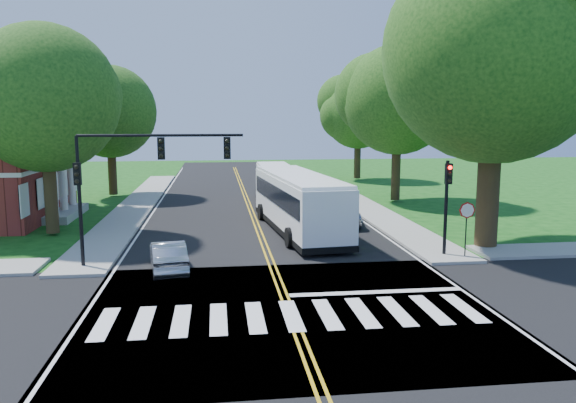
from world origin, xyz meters
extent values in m
plane|color=#104110|center=(0.00, 0.00, 0.00)|extent=(140.00, 140.00, 0.00)
cube|color=black|center=(0.00, 18.00, 0.01)|extent=(14.00, 96.00, 0.01)
cube|color=black|center=(0.00, 0.00, 0.01)|extent=(60.00, 12.00, 0.01)
cube|color=gold|center=(0.00, 22.00, 0.01)|extent=(0.36, 70.00, 0.01)
cube|color=silver|center=(-6.80, 22.00, 0.01)|extent=(0.12, 70.00, 0.01)
cube|color=silver|center=(6.80, 22.00, 0.01)|extent=(0.12, 70.00, 0.01)
cube|color=silver|center=(0.00, -0.50, 0.02)|extent=(12.60, 3.00, 0.01)
cube|color=silver|center=(3.50, 1.60, 0.02)|extent=(6.60, 0.40, 0.01)
cube|color=gray|center=(-8.30, 25.00, 0.07)|extent=(2.60, 40.00, 0.15)
cube|color=gray|center=(8.30, 25.00, 0.07)|extent=(2.60, 40.00, 0.15)
cylinder|color=#322414|center=(11.00, 8.00, 3.15)|extent=(1.10, 1.10, 6.00)
sphere|color=#457723|center=(11.00, 8.00, 9.66)|extent=(10.80, 10.80, 10.80)
cylinder|color=#322414|center=(-11.50, 14.00, 2.55)|extent=(0.70, 0.70, 4.80)
sphere|color=#457723|center=(-11.50, 14.00, 7.55)|extent=(8.00, 8.00, 8.00)
cylinder|color=#322414|center=(-11.00, 30.00, 2.35)|extent=(0.70, 0.70, 4.40)
sphere|color=#457723|center=(-11.00, 30.00, 7.02)|extent=(7.60, 7.60, 7.60)
cylinder|color=#322414|center=(11.50, 24.00, 2.65)|extent=(0.70, 0.70, 5.00)
sphere|color=#457723|center=(11.50, 24.00, 7.88)|extent=(8.40, 8.40, 8.40)
cylinder|color=#322414|center=(12.50, 40.00, 2.35)|extent=(0.70, 0.70, 4.40)
sphere|color=#457723|center=(12.50, 40.00, 6.89)|extent=(7.20, 7.20, 7.20)
cube|color=silver|center=(-12.40, 20.00, 4.40)|extent=(1.40, 6.00, 0.45)
cube|color=gray|center=(-12.40, 20.00, 0.25)|extent=(1.80, 6.00, 0.50)
cylinder|color=silver|center=(-12.40, 17.80, 2.10)|extent=(0.50, 0.50, 4.20)
cylinder|color=silver|center=(-12.40, 20.00, 2.10)|extent=(0.50, 0.50, 4.20)
cylinder|color=silver|center=(-12.40, 22.20, 2.10)|extent=(0.50, 0.50, 4.20)
cylinder|color=black|center=(-8.20, 6.50, 2.45)|extent=(0.16, 0.16, 4.60)
cube|color=black|center=(-8.20, 6.35, 4.15)|extent=(0.30, 0.22, 0.95)
sphere|color=black|center=(-8.20, 6.21, 4.45)|extent=(0.18, 0.18, 0.18)
cylinder|color=black|center=(-4.70, 6.50, 5.75)|extent=(7.00, 0.12, 0.12)
cube|color=black|center=(-4.70, 6.35, 5.20)|extent=(0.30, 0.22, 0.95)
cube|color=black|center=(-1.90, 6.35, 5.20)|extent=(0.30, 0.22, 0.95)
cylinder|color=black|center=(8.20, 6.50, 2.35)|extent=(0.16, 0.16, 4.40)
cube|color=black|center=(8.20, 6.35, 3.95)|extent=(0.30, 0.22, 0.95)
sphere|color=#FF0A05|center=(8.20, 6.21, 4.25)|extent=(0.18, 0.18, 0.18)
cylinder|color=black|center=(9.00, 6.00, 1.25)|extent=(0.06, 0.06, 2.20)
cylinder|color=#A50A07|center=(9.00, 5.97, 2.30)|extent=(0.76, 0.04, 0.76)
cube|color=white|center=(2.23, 13.26, 1.68)|extent=(3.95, 12.87, 2.95)
cube|color=black|center=(2.23, 13.26, 2.21)|extent=(3.94, 12.00, 1.02)
cube|color=black|center=(1.61, 19.62, 2.05)|extent=(2.63, 0.35, 1.72)
cube|color=orange|center=(1.61, 19.62, 3.02)|extent=(1.83, 0.28, 0.34)
cube|color=black|center=(2.23, 13.26, 0.37)|extent=(4.01, 12.98, 0.32)
cube|color=white|center=(2.23, 13.26, 3.21)|extent=(3.86, 12.49, 0.24)
cylinder|color=black|center=(3.21, 17.57, 0.53)|extent=(0.44, 1.06, 1.03)
cylinder|color=black|center=(0.44, 17.30, 0.53)|extent=(0.44, 1.06, 1.03)
cylinder|color=black|center=(3.99, 9.55, 0.53)|extent=(0.44, 1.06, 1.03)
cylinder|color=black|center=(1.22, 9.28, 0.53)|extent=(0.44, 1.06, 1.03)
cube|color=white|center=(2.17, 23.55, 1.45)|extent=(2.40, 10.94, 2.55)
cube|color=black|center=(2.17, 23.55, 1.91)|extent=(2.46, 10.18, 0.88)
cube|color=black|center=(2.15, 29.07, 1.77)|extent=(2.27, 0.11, 1.48)
cube|color=orange|center=(2.15, 29.07, 2.61)|extent=(1.58, 0.10, 0.30)
cube|color=black|center=(2.17, 23.55, 0.32)|extent=(2.45, 11.04, 0.28)
cube|color=white|center=(2.17, 23.55, 2.77)|extent=(2.35, 10.61, 0.20)
cylinder|color=black|center=(3.36, 27.17, 0.46)|extent=(0.30, 0.89, 0.89)
cylinder|color=black|center=(0.95, 27.16, 0.46)|extent=(0.30, 0.89, 0.89)
cylinder|color=black|center=(3.38, 20.22, 0.46)|extent=(0.30, 0.89, 0.89)
cylinder|color=black|center=(0.97, 20.21, 0.46)|extent=(0.30, 0.89, 0.89)
imported|color=#A4A6AB|center=(-4.48, 5.55, 0.67)|extent=(1.99, 4.16, 1.32)
imported|color=#ABADB2|center=(5.13, 15.19, 0.69)|extent=(2.97, 5.15, 1.35)
imported|color=black|center=(5.75, 20.96, 0.65)|extent=(3.13, 4.71, 1.27)
camera|label=1|loc=(-2.37, -18.14, 6.47)|focal=35.00mm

